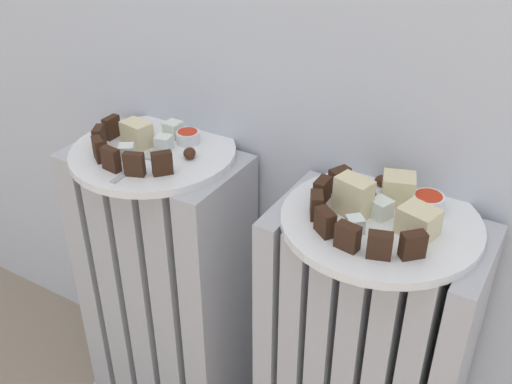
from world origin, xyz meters
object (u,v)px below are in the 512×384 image
(plate_right, at_px, (381,222))
(jam_bowl_left, at_px, (188,136))
(radiator_right, at_px, (360,376))
(plate_left, at_px, (153,152))
(jam_bowl_right, at_px, (428,203))
(radiator_left, at_px, (168,293))
(fork, at_px, (138,165))

(plate_right, relative_size, jam_bowl_left, 6.89)
(radiator_right, distance_m, plate_left, 0.48)
(radiator_right, height_order, jam_bowl_right, jam_bowl_right)
(plate_right, height_order, jam_bowl_left, jam_bowl_left)
(radiator_left, relative_size, jam_bowl_left, 14.75)
(plate_left, distance_m, jam_bowl_right, 0.43)
(plate_left, bearing_deg, fork, -74.79)
(radiator_right, xyz_separation_m, plate_right, (0.00, 0.00, 0.29))
(fork, bearing_deg, jam_bowl_left, 79.16)
(plate_left, bearing_deg, plate_right, 0.00)
(plate_right, bearing_deg, fork, -171.61)
(radiator_left, relative_size, plate_right, 2.14)
(plate_left, bearing_deg, jam_bowl_left, 54.34)
(radiator_left, xyz_separation_m, jam_bowl_right, (0.42, 0.04, 0.31))
(jam_bowl_left, height_order, jam_bowl_right, jam_bowl_right)
(plate_left, height_order, jam_bowl_left, jam_bowl_left)
(radiator_right, distance_m, jam_bowl_left, 0.46)
(plate_left, xyz_separation_m, jam_bowl_right, (0.42, 0.04, 0.02))
(radiator_left, relative_size, fork, 5.38)
(plate_right, height_order, fork, fork)
(radiator_left, relative_size, plate_left, 2.14)
(plate_right, relative_size, jam_bowl_right, 6.17)
(plate_left, distance_m, plate_right, 0.38)
(radiator_right, xyz_separation_m, plate_left, (-0.38, 0.00, 0.29))
(plate_left, bearing_deg, radiator_right, 0.00)
(radiator_right, bearing_deg, jam_bowl_right, 44.29)
(radiator_left, bearing_deg, plate_left, 116.57)
(plate_left, relative_size, plate_right, 1.00)
(radiator_right, bearing_deg, fork, -171.61)
(plate_right, relative_size, fork, 2.52)
(fork, bearing_deg, plate_right, 8.39)
(jam_bowl_right, bearing_deg, plate_left, -173.98)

